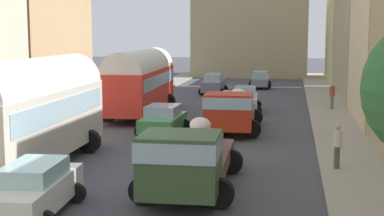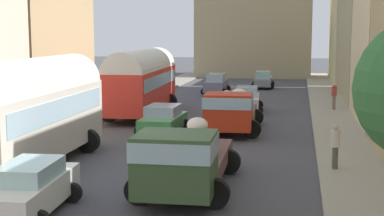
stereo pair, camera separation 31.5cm
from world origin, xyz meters
The scene contains 18 objects.
ground_plane centered at (0.00, 27.00, 0.00)m, with size 154.00×154.00×0.00m, color #45454B.
sidewalk_left centered at (-7.25, 27.00, 0.07)m, with size 2.50×70.00×0.14m, color gray.
sidewalk_right centered at (7.25, 27.00, 0.07)m, with size 2.50×70.00×0.14m, color #A09987.
building_left_2 centered at (-11.26, 24.06, 6.03)m, with size 5.51×9.12×12.05m.
building_right_3 centered at (10.87, 38.16, 6.03)m, with size 5.22×14.54×12.00m.
building_right_4 centered at (10.51, 52.72, 5.19)m, with size 4.02×12.64×10.38m.
distant_church centered at (0.00, 57.77, 6.62)m, with size 12.88×7.76×19.71m.
parked_bus_0 centered at (-4.76, 11.84, 2.32)m, with size 3.43×9.32×4.20m.
parked_bus_1 centered at (-4.42, 25.92, 2.24)m, with size 3.60×10.00×4.08m.
cargo_truck_0 centered at (1.68, 9.36, 1.21)m, with size 3.30×7.01×2.25m.
cargo_truck_1 centered at (1.82, 20.54, 1.18)m, with size 3.31×6.60×2.20m.
car_0 centered at (1.92, 28.41, 0.81)m, with size 2.30×4.26×1.64m.
car_1 centered at (1.94, 44.25, 0.76)m, with size 2.19×4.27×1.51m.
car_2 centered at (-2.17, 6.49, 0.78)m, with size 2.34×4.37×1.54m.
car_3 centered at (-1.54, 19.72, 0.74)m, with size 2.36×3.89×1.47m.
car_4 centered at (-1.61, 38.69, 0.84)m, with size 2.18×4.37×1.70m.
pedestrian_0 centered at (6.60, 13.16, 1.04)m, with size 0.46×0.46×1.81m.
pedestrian_1 centered at (7.48, 29.66, 1.08)m, with size 0.46×0.46×1.87m.
Camera 1 is at (4.91, -7.89, 5.20)m, focal length 52.71 mm.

